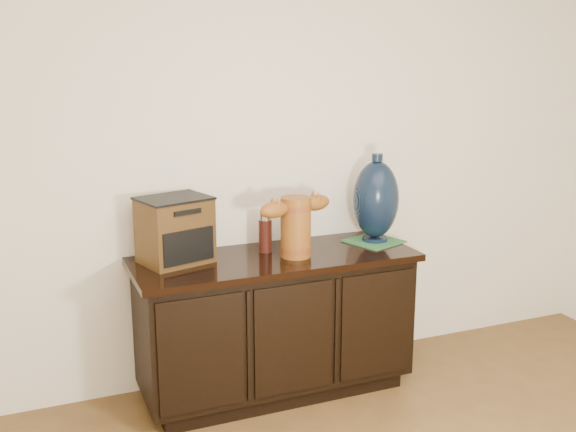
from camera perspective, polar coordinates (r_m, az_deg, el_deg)
name	(u,v)px	position (r m, az deg, el deg)	size (l,w,h in m)	color
sideboard	(275,323)	(3.58, -1.10, -9.04)	(1.46, 0.56, 0.75)	black
terracotta_vessel	(296,223)	(3.40, 0.66, -0.62)	(0.44, 0.20, 0.31)	#95541B
tv_radio	(175,230)	(3.36, -9.54, -1.18)	(0.39, 0.35, 0.33)	#442B11
green_mat	(374,241)	(3.74, 7.28, -2.13)	(0.26, 0.26, 0.01)	#2F683A
lamp_base	(376,200)	(3.69, 7.45, 1.37)	(0.32, 0.32, 0.48)	black
spray_can	(265,233)	(3.50, -1.94, -1.49)	(0.07, 0.07, 0.20)	#54180E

